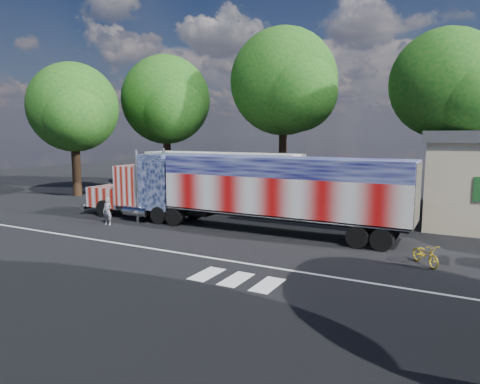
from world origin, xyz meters
The scene contains 10 objects.
ground centered at (0.00, 0.00, 0.00)m, with size 100.00×100.00×0.00m, color black.
lane_markings centered at (1.71, -3.77, 0.01)m, with size 30.00×2.67×0.01m.
semi_truck centered at (0.26, 2.48, 2.15)m, with size 19.55×3.09×4.17m.
coach_bus centered at (-5.62, 10.49, 1.90)m, with size 12.58×2.93×3.66m.
woman centered at (-6.72, -0.14, 0.77)m, with size 0.56×0.37×1.54m, color slate.
bicycle centered at (9.66, 0.13, 0.42)m, with size 0.56×1.60×0.84m, color gold.
tree_nw_a centered at (-14.30, 15.31, 8.19)m, with size 8.63×8.22×12.36m.
tree_n_mid centered at (-3.42, 17.70, 9.49)m, with size 9.66×9.20×14.15m.
tree_ne_a centered at (9.32, 15.53, 8.42)m, with size 7.80×7.42×12.19m.
tree_w_a centered at (-17.32, 7.13, 7.14)m, with size 7.48×7.12×10.75m.
Camera 1 is at (10.86, -17.40, 4.99)m, focal length 32.00 mm.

